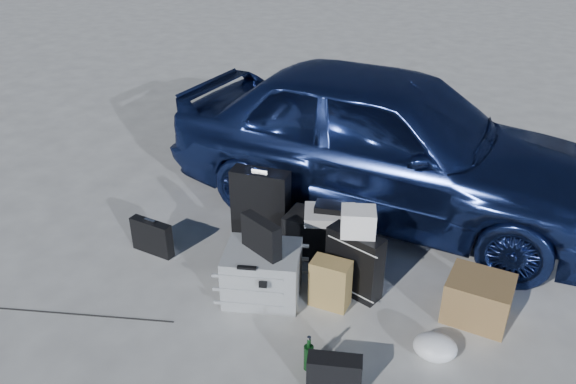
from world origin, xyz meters
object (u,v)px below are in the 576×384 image
object	(u,v)px
suitcase_right	(354,263)
duffel_bag	(328,238)
green_bottle	(309,354)
car	(385,140)
cardboard_box	(478,299)
suitcase_left	(261,205)
pelican_case	(263,273)
briefcase	(152,237)

from	to	relation	value
suitcase_right	duffel_bag	distance (m)	0.52
suitcase_right	green_bottle	distance (m)	0.92
car	suitcase_right	bearing A→B (deg)	-168.70
green_bottle	suitcase_right	bearing A→B (deg)	89.72
cardboard_box	car	bearing A→B (deg)	130.08
car	suitcase_left	bearing A→B (deg)	144.35
duffel_bag	cardboard_box	distance (m)	1.32
green_bottle	duffel_bag	bearing A→B (deg)	105.36
duffel_bag	cardboard_box	world-z (taller)	duffel_bag
green_bottle	pelican_case	bearing A→B (deg)	137.79
suitcase_left	duffel_bag	distance (m)	0.69
pelican_case	cardboard_box	world-z (taller)	pelican_case
duffel_bag	cardboard_box	size ratio (longest dim) A/B	1.65
suitcase_left	cardboard_box	size ratio (longest dim) A/B	1.49
suitcase_right	briefcase	bearing A→B (deg)	-156.09
suitcase_right	cardboard_box	world-z (taller)	suitcase_right
cardboard_box	green_bottle	bearing A→B (deg)	-133.27
suitcase_left	suitcase_right	size ratio (longest dim) A/B	1.24
duffel_bag	suitcase_right	bearing A→B (deg)	-45.22
pelican_case	briefcase	size ratio (longest dim) A/B	1.42
car	pelican_case	bearing A→B (deg)	169.75
car	duffel_bag	size ratio (longest dim) A/B	5.65
suitcase_right	green_bottle	world-z (taller)	suitcase_right
briefcase	green_bottle	xyz separation A→B (m)	(1.77, -0.70, -0.03)
suitcase_left	cardboard_box	world-z (taller)	suitcase_left
briefcase	suitcase_left	world-z (taller)	suitcase_left
briefcase	cardboard_box	size ratio (longest dim) A/B	0.89
pelican_case	suitcase_right	xyz separation A→B (m)	(0.63, 0.34, 0.06)
duffel_bag	car	bearing A→B (deg)	82.39
car	pelican_case	distance (m)	1.89
duffel_bag	green_bottle	world-z (taller)	duffel_bag
suitcase_left	cardboard_box	distance (m)	1.99
briefcase	duffel_bag	world-z (taller)	duffel_bag
suitcase_right	cardboard_box	bearing A→B (deg)	22.82
car	briefcase	world-z (taller)	car
pelican_case	suitcase_right	world-z (taller)	suitcase_right
cardboard_box	suitcase_left	bearing A→B (deg)	170.60
car	duffel_bag	bearing A→B (deg)	174.98
car	green_bottle	bearing A→B (deg)	-171.80
suitcase_left	duffel_bag	xyz separation A→B (m)	(0.67, -0.04, -0.15)
pelican_case	suitcase_right	size ratio (longest dim) A/B	1.05
car	briefcase	distance (m)	2.34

